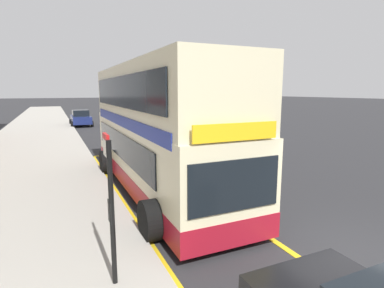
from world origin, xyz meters
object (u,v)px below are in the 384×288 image
(double_decker_bus, at_px, (156,133))
(parked_car_grey_far, at_px, (174,127))
(bus_stop_sign, at_px, (110,198))
(parked_car_navy_distant, at_px, (81,118))
(parked_car_teal_ahead, at_px, (117,110))

(double_decker_bus, height_order, parked_car_grey_far, double_decker_bus)
(bus_stop_sign, distance_m, parked_car_grey_far, 18.39)
(double_decker_bus, xyz_separation_m, parked_car_navy_distant, (-0.73, 22.57, -1.26))
(double_decker_bus, relative_size, parked_car_grey_far, 2.49)
(parked_car_navy_distant, bearing_deg, parked_car_grey_far, 119.82)
(parked_car_teal_ahead, bearing_deg, parked_car_grey_far, 91.26)
(bus_stop_sign, distance_m, parked_car_teal_ahead, 39.79)
(double_decker_bus, bearing_deg, parked_car_navy_distant, 91.85)
(double_decker_bus, bearing_deg, bus_stop_sign, -115.93)
(double_decker_bus, distance_m, parked_car_grey_far, 12.68)
(double_decker_bus, distance_m, parked_car_navy_distant, 22.61)
(double_decker_bus, height_order, parked_car_navy_distant, double_decker_bus)
(parked_car_navy_distant, xyz_separation_m, parked_car_grey_far, (5.83, -11.03, 0.00))
(parked_car_navy_distant, bearing_deg, parked_car_teal_ahead, -115.57)
(parked_car_navy_distant, relative_size, parked_car_grey_far, 1.00)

